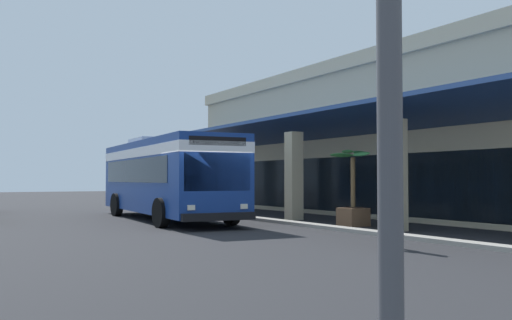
% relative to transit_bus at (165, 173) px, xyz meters
% --- Properties ---
extents(ground, '(120.00, 120.00, 0.00)m').
position_rel_transit_bus_xyz_m(ground, '(4.78, 7.55, -1.85)').
color(ground, '#262628').
extents(curb_strip, '(34.01, 0.50, 0.12)m').
position_rel_transit_bus_xyz_m(curb_strip, '(2.68, 2.99, -1.79)').
color(curb_strip, '#9E998E').
rests_on(curb_strip, ground).
extents(plaza_building, '(28.65, 14.06, 6.98)m').
position_rel_transit_bus_xyz_m(plaza_building, '(2.68, 12.61, 1.64)').
color(plaza_building, '#C6B793').
rests_on(plaza_building, ground).
extents(transit_bus, '(11.36, 3.35, 3.34)m').
position_rel_transit_bus_xyz_m(transit_bus, '(0.00, 0.00, 0.00)').
color(transit_bus, navy).
rests_on(transit_bus, ground).
extents(pedestrian, '(0.68, 0.38, 1.74)m').
position_rel_transit_bus_xyz_m(pedestrian, '(11.56, 1.10, -0.87)').
color(pedestrian, '#38383D').
rests_on(pedestrian, ground).
extents(potted_palm, '(1.92, 2.11, 2.68)m').
position_rel_transit_bus_xyz_m(potted_palm, '(6.26, 4.45, -1.18)').
color(potted_palm, brown).
rests_on(potted_palm, ground).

